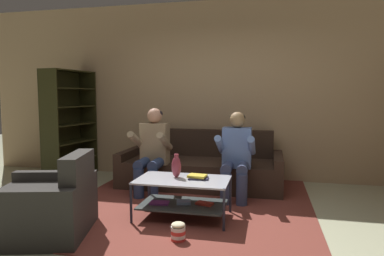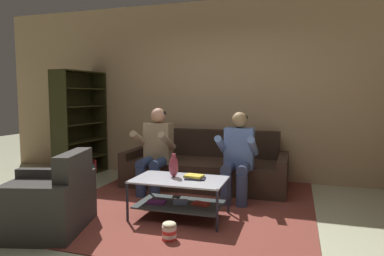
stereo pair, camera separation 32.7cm
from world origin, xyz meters
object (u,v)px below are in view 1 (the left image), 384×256
object	(u,v)px
couch	(201,168)
armchair	(45,207)
bookshelf	(67,134)
book_stack	(198,177)
coffee_table	(183,192)
person_seated_right	(236,152)
popcorn_tub	(178,232)
vase	(176,166)
person_seated_left	(153,148)

from	to	relation	value
couch	armchair	size ratio (longest dim) A/B	2.25
bookshelf	armchair	size ratio (longest dim) A/B	1.67
book_stack	coffee_table	bearing A→B (deg)	-163.46
coffee_table	couch	bearing A→B (deg)	92.95
person_seated_right	bookshelf	xyz separation A→B (m)	(-2.86, 0.60, 0.10)
couch	coffee_table	xyz separation A→B (m)	(0.07, -1.43, 0.03)
person_seated_right	coffee_table	xyz separation A→B (m)	(-0.51, -0.86, -0.33)
popcorn_tub	couch	bearing A→B (deg)	95.11
coffee_table	armchair	xyz separation A→B (m)	(-1.20, -0.74, -0.02)
coffee_table	popcorn_tub	world-z (taller)	coffee_table
vase	armchair	size ratio (longest dim) A/B	0.25
armchair	popcorn_tub	bearing A→B (deg)	6.02
couch	popcorn_tub	bearing A→B (deg)	-84.89
coffee_table	armchair	size ratio (longest dim) A/B	0.96
popcorn_tub	book_stack	bearing A→B (deg)	85.38
vase	popcorn_tub	distance (m)	0.84
couch	person_seated_right	xyz separation A→B (m)	(0.58, -0.57, 0.35)
vase	bookshelf	bearing A→B (deg)	148.42
person_seated_left	armchair	bearing A→B (deg)	-108.86
popcorn_tub	coffee_table	bearing A→B (deg)	100.18
vase	bookshelf	distance (m)	2.67
book_stack	armchair	size ratio (longest dim) A/B	0.23
vase	book_stack	size ratio (longest dim) A/B	1.11
couch	coffee_table	distance (m)	1.43
couch	vase	size ratio (longest dim) A/B	8.99
couch	armchair	xyz separation A→B (m)	(-1.13, -2.17, 0.01)
vase	person_seated_right	bearing A→B (deg)	53.17
person_seated_left	vase	distance (m)	0.98
coffee_table	vase	bearing A→B (deg)	144.25
coffee_table	book_stack	bearing A→B (deg)	16.54
couch	person_seated_left	size ratio (longest dim) A/B	2.02
coffee_table	book_stack	size ratio (longest dim) A/B	4.25
bookshelf	armchair	world-z (taller)	bookshelf
bookshelf	person_seated_left	bearing A→B (deg)	-19.19
couch	coffee_table	world-z (taller)	couch
vase	armchair	xyz separation A→B (m)	(-1.11, -0.80, -0.29)
person_seated_right	book_stack	distance (m)	0.90
coffee_table	armchair	bearing A→B (deg)	-148.42
person_seated_right	person_seated_left	bearing A→B (deg)	179.83
person_seated_right	armchair	xyz separation A→B (m)	(-1.71, -1.60, -0.35)
person_seated_left	coffee_table	xyz separation A→B (m)	(0.65, -0.87, -0.35)
armchair	vase	bearing A→B (deg)	35.90
bookshelf	vase	bearing A→B (deg)	-31.58
vase	armchair	bearing A→B (deg)	-144.10
person_seated_left	vase	world-z (taller)	person_seated_left
couch	person_seated_left	world-z (taller)	person_seated_left
popcorn_tub	bookshelf	bearing A→B (deg)	140.13
person_seated_right	coffee_table	bearing A→B (deg)	-120.40
person_seated_left	book_stack	world-z (taller)	person_seated_left
person_seated_left	coffee_table	size ratio (longest dim) A/B	1.16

